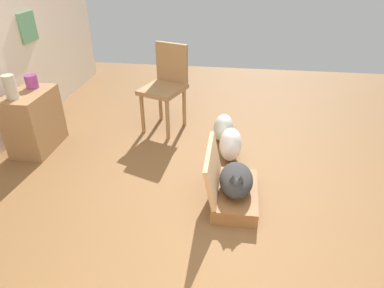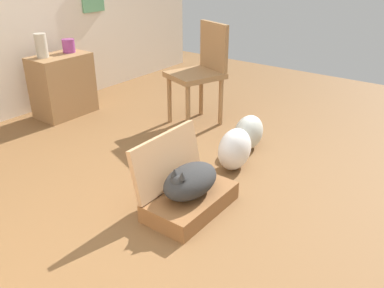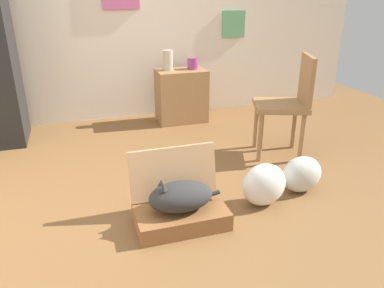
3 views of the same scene
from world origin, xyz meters
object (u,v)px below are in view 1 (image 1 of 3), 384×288
Objects in this scene: plastic_bag_white at (231,144)px; plastic_bag_clear at (223,128)px; suitcase_base at (235,195)px; vase_short at (31,81)px; vase_tall at (10,87)px; chair at (166,84)px; side_table at (34,121)px; cat at (236,180)px.

plastic_bag_clear is (0.38, 0.09, -0.02)m from plastic_bag_white.
vase_short is at bearing 70.40° from suitcase_base.
chair reaches higher than vase_tall.
chair is at bearing -57.83° from vase_tall.
chair reaches higher than side_table.
vase_tall reaches higher than vase_short.
side_table is (-0.05, 2.05, 0.15)m from plastic_bag_white.
plastic_bag_clear is 0.83m from chair.
side_table reaches higher than suitcase_base.
cat is 0.54× the size of chair.
plastic_bag_clear is 2.01m from side_table.
suitcase_base is 1.84× the size of plastic_bag_white.
cat is at bearing -102.35° from vase_tall.
cat reaches higher than plastic_bag_white.
plastic_bag_white is 0.35× the size of chair.
chair reaches higher than plastic_bag_white.
plastic_bag_white is at bearing 5.74° from suitcase_base.
chair is at bearing 33.10° from suitcase_base.
vase_tall is at bearing 77.65° from cat.
side_table is (0.61, 2.12, 0.25)m from suitcase_base.
vase_tall is 0.30m from vase_short.
cat is 2.21m from side_table.
suitcase_base is 1.06m from plastic_bag_clear.
side_table is 4.67× the size of vase_short.
chair reaches higher than suitcase_base.
plastic_bag_white is 1.48× the size of vase_tall.
vase_short is (0.76, 2.13, 0.47)m from cat.
vase_short is at bearing 87.35° from plastic_bag_white.
plastic_bag_white is at bearing -88.60° from side_table.
cat is 2.31m from vase_short.
plastic_bag_clear is 2.17m from vase_tall.
vase_tall is (0.47, 2.16, 0.52)m from cat.
plastic_bag_white is 2.53× the size of vase_short.
suitcase_base is at bearing -171.40° from plastic_bag_clear.
cat is at bearing -37.36° from chair.
plastic_bag_white is (0.67, 0.07, -0.06)m from cat.
side_table is at bearing -174.01° from vase_short.
cat is 0.68m from plastic_bag_white.
suitcase_base is 1.88× the size of plastic_bag_clear.
plastic_bag_clear is 0.34× the size of chair.
cat is 1.58m from chair.
vase_tall is at bearing 77.80° from suitcase_base.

